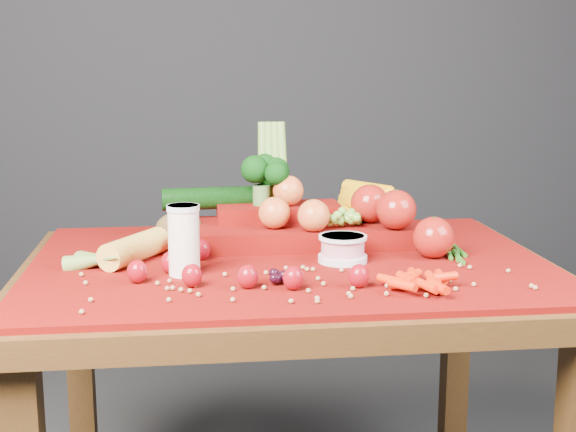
{
  "coord_description": "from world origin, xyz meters",
  "views": [
    {
      "loc": [
        -0.2,
        -1.59,
        1.17
      ],
      "look_at": [
        0.0,
        0.02,
        0.85
      ],
      "focal_mm": 50.0,
      "sensor_mm": 36.0,
      "label": 1
    }
  ],
  "objects": [
    {
      "name": "yogurt_bowl",
      "position": [
        0.11,
        -0.03,
        0.79
      ],
      "size": [
        0.1,
        0.1,
        0.05
      ],
      "rotation": [
        0.0,
        0.0,
        0.21
      ],
      "color": "silver",
      "rests_on": "red_cloth"
    },
    {
      "name": "soybean_scatter",
      "position": [
        0.0,
        -0.2,
        0.77
      ],
      "size": [
        0.84,
        0.24,
        0.01
      ],
      "primitive_type": null,
      "color": "#9B7042",
      "rests_on": "red_cloth"
    },
    {
      "name": "dark_grape_cluster",
      "position": [
        -0.03,
        -0.17,
        0.78
      ],
      "size": [
        0.06,
        0.05,
        0.03
      ],
      "primitive_type": null,
      "color": "black",
      "rests_on": "red_cloth"
    },
    {
      "name": "corn_ear",
      "position": [
        -0.36,
        -0.01,
        0.78
      ],
      "size": [
        0.26,
        0.27,
        0.06
      ],
      "rotation": [
        0.0,
        0.0,
        1.03
      ],
      "color": "#EDB347",
      "rests_on": "red_cloth"
    },
    {
      "name": "red_cloth",
      "position": [
        0.0,
        0.0,
        0.76
      ],
      "size": [
        1.05,
        0.75,
        0.01
      ],
      "primitive_type": "cube",
      "color": "#690B03",
      "rests_on": "table"
    },
    {
      "name": "potato",
      "position": [
        -0.23,
        0.18,
        0.8
      ],
      "size": [
        0.11,
        0.08,
        0.07
      ],
      "primitive_type": "ellipsoid",
      "color": "brown",
      "rests_on": "red_cloth"
    },
    {
      "name": "strawberry_scatter",
      "position": [
        -0.13,
        -0.15,
        0.79
      ],
      "size": [
        0.44,
        0.28,
        0.05
      ],
      "color": "maroon",
      "rests_on": "red_cloth"
    },
    {
      "name": "table",
      "position": [
        0.0,
        0.0,
        0.66
      ],
      "size": [
        1.1,
        0.8,
        0.75
      ],
      "color": "#311A0B",
      "rests_on": "ground"
    },
    {
      "name": "milk_glass",
      "position": [
        -0.21,
        -0.09,
        0.84
      ],
      "size": [
        0.06,
        0.06,
        0.14
      ],
      "rotation": [
        0.0,
        0.0,
        0.04
      ],
      "color": "white",
      "rests_on": "red_cloth"
    },
    {
      "name": "produce_mound",
      "position": [
        0.05,
        0.15,
        0.82
      ],
      "size": [
        0.61,
        0.36,
        0.27
      ],
      "color": "#690B03",
      "rests_on": "red_cloth"
    },
    {
      "name": "green_bean_pile",
      "position": [
        0.35,
        -0.01,
        0.77
      ],
      "size": [
        0.14,
        0.12,
        0.01
      ],
      "primitive_type": null,
      "color": "#256116",
      "rests_on": "red_cloth"
    },
    {
      "name": "baby_carrot_pile",
      "position": [
        0.21,
        -0.25,
        0.78
      ],
      "size": [
        0.17,
        0.18,
        0.03
      ],
      "primitive_type": null,
      "color": "red",
      "rests_on": "red_cloth"
    }
  ]
}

